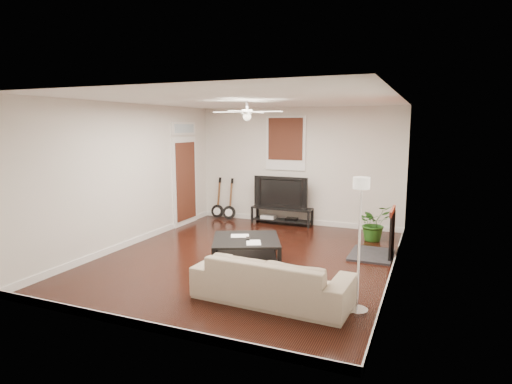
% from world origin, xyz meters
% --- Properties ---
extents(room, '(5.01, 6.01, 2.81)m').
position_xyz_m(room, '(0.00, 0.00, 1.40)').
color(room, black).
rests_on(room, ground).
extents(brick_accent, '(0.02, 2.20, 2.80)m').
position_xyz_m(brick_accent, '(2.49, 1.00, 1.40)').
color(brick_accent, '#AC4B37').
rests_on(brick_accent, floor).
extents(fireplace, '(0.80, 1.10, 0.92)m').
position_xyz_m(fireplace, '(2.20, 1.00, 0.46)').
color(fireplace, black).
rests_on(fireplace, floor).
extents(window_back, '(1.00, 0.06, 1.30)m').
position_xyz_m(window_back, '(-0.30, 2.97, 1.95)').
color(window_back, '#3A190F').
rests_on(window_back, wall_back).
extents(door_left, '(0.08, 1.00, 2.50)m').
position_xyz_m(door_left, '(-2.46, 1.90, 1.25)').
color(door_left, white).
rests_on(door_left, wall_left).
extents(tv_stand, '(1.48, 0.39, 0.41)m').
position_xyz_m(tv_stand, '(-0.31, 2.78, 0.21)').
color(tv_stand, black).
rests_on(tv_stand, floor).
extents(tv, '(1.32, 0.17, 0.76)m').
position_xyz_m(tv, '(-0.31, 2.80, 0.79)').
color(tv, black).
rests_on(tv, tv_stand).
extents(coffee_table, '(1.47, 1.47, 0.47)m').
position_xyz_m(coffee_table, '(0.13, -0.35, 0.23)').
color(coffee_table, black).
rests_on(coffee_table, floor).
extents(sofa, '(2.19, 0.95, 0.63)m').
position_xyz_m(sofa, '(1.08, -1.61, 0.31)').
color(sofa, tan).
rests_on(sofa, floor).
extents(floor_lamp, '(0.30, 0.30, 1.75)m').
position_xyz_m(floor_lamp, '(2.20, -1.51, 0.88)').
color(floor_lamp, silver).
rests_on(floor_lamp, floor).
extents(potted_plant, '(0.89, 0.89, 0.75)m').
position_xyz_m(potted_plant, '(1.94, 2.09, 0.38)').
color(potted_plant, '#235819').
rests_on(potted_plant, floor).
extents(guitar_left, '(0.34, 0.25, 1.06)m').
position_xyz_m(guitar_left, '(-2.05, 2.75, 0.53)').
color(guitar_left, black).
rests_on(guitar_left, floor).
extents(guitar_right, '(0.36, 0.28, 1.06)m').
position_xyz_m(guitar_right, '(-1.70, 2.72, 0.53)').
color(guitar_right, black).
rests_on(guitar_right, floor).
extents(ceiling_fan, '(1.24, 1.24, 0.32)m').
position_xyz_m(ceiling_fan, '(0.00, 0.00, 2.60)').
color(ceiling_fan, white).
rests_on(ceiling_fan, ceiling).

